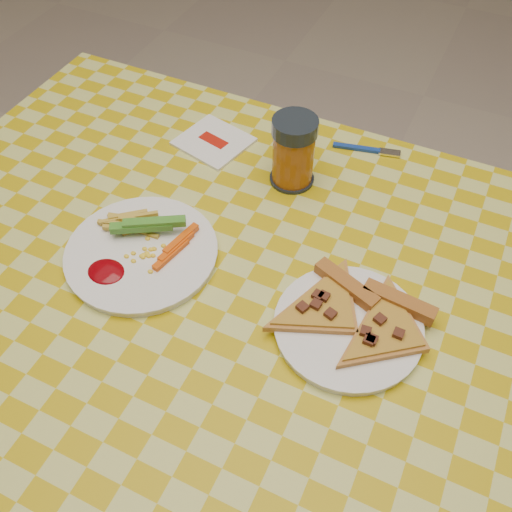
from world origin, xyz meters
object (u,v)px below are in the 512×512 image
(table, at_px, (247,306))
(drink_glass, at_px, (293,152))
(plate_right, at_px, (348,327))
(plate_left, at_px, (142,254))

(table, xyz_separation_m, drink_glass, (-0.03, 0.24, 0.14))
(plate_right, bearing_deg, plate_left, -178.66)
(table, bearing_deg, plate_right, -7.06)
(plate_left, distance_m, plate_right, 0.35)
(plate_left, distance_m, drink_glass, 0.32)
(table, distance_m, drink_glass, 0.28)
(plate_right, xyz_separation_m, drink_glass, (-0.20, 0.27, 0.06))
(table, distance_m, plate_right, 0.19)
(table, relative_size, plate_left, 5.26)
(plate_right, bearing_deg, table, 172.94)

